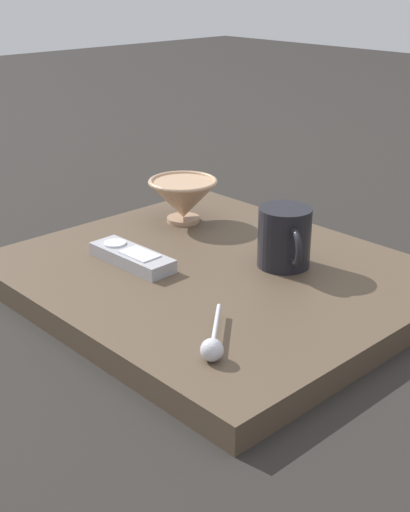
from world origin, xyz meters
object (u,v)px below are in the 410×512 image
at_px(teaspoon, 213,346).
at_px(tv_remote_near, 132,257).
at_px(cereal_bowl, 183,198).
at_px(coffee_mug, 285,238).

distance_m(teaspoon, tv_remote_near, 0.30).
xyz_separation_m(cereal_bowl, tv_remote_near, (-0.18, -0.09, -0.03)).
height_order(teaspoon, tv_remote_near, teaspoon).
relative_size(cereal_bowl, teaspoon, 1.22).
distance_m(cereal_bowl, teaspoon, 0.47).
distance_m(cereal_bowl, coffee_mug, 0.26).
bearing_deg(coffee_mug, cereal_bowl, 85.20).
bearing_deg(coffee_mug, tv_remote_near, 134.67).
height_order(cereal_bowl, coffee_mug, coffee_mug).
bearing_deg(cereal_bowl, teaspoon, -127.42).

